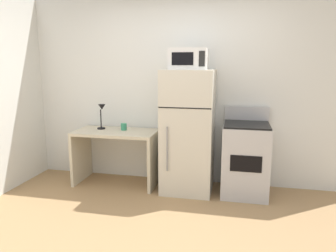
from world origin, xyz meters
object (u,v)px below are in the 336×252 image
object	(u,v)px
desk	(117,147)
oven_range	(245,159)
desk_lamp	(102,112)
refrigerator	(188,132)
microwave	(189,59)
coffee_mug	(124,127)

from	to	relation	value
desk	oven_range	size ratio (longest dim) A/B	1.02
desk	desk_lamp	size ratio (longest dim) A/B	3.18
refrigerator	oven_range	bearing A→B (deg)	1.32
microwave	oven_range	bearing A→B (deg)	2.97
oven_range	microwave	bearing A→B (deg)	-177.03
coffee_mug	desk	bearing A→B (deg)	-140.79
desk_lamp	desk	bearing A→B (deg)	-16.29
desk_lamp	refrigerator	bearing A→B (deg)	-4.03
desk_lamp	microwave	xyz separation A→B (m)	(1.23, -0.11, 0.72)
coffee_mug	oven_range	distance (m)	1.68
desk_lamp	oven_range	bearing A→B (deg)	-2.03
refrigerator	coffee_mug	bearing A→B (deg)	174.26
desk_lamp	coffee_mug	size ratio (longest dim) A/B	3.72
coffee_mug	refrigerator	distance (m)	0.92
desk_lamp	refrigerator	xyz separation A→B (m)	(1.23, -0.09, -0.20)
desk	coffee_mug	xyz separation A→B (m)	(0.09, 0.07, 0.28)
microwave	oven_range	xyz separation A→B (m)	(0.74, 0.04, -1.25)
desk	refrigerator	xyz separation A→B (m)	(1.00, -0.02, 0.27)
desk	coffee_mug	size ratio (longest dim) A/B	11.81
desk	oven_range	world-z (taller)	oven_range
oven_range	desk_lamp	bearing A→B (deg)	177.97
microwave	coffee_mug	bearing A→B (deg)	172.95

